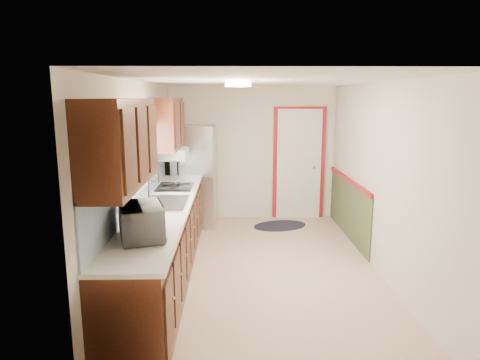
{
  "coord_description": "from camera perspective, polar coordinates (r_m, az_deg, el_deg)",
  "views": [
    {
      "loc": [
        -0.38,
        -5.24,
        2.21
      ],
      "look_at": [
        -0.27,
        0.21,
        1.15
      ],
      "focal_mm": 32.0,
      "sensor_mm": 36.0,
      "label": 1
    }
  ],
  "objects": [
    {
      "name": "microwave",
      "position": [
        4.0,
        -12.98,
        -4.96
      ],
      "size": [
        0.46,
        0.63,
        0.38
      ],
      "primitive_type": "imported",
      "rotation": [
        0.0,
        0.0,
        1.87
      ],
      "color": "white",
      "rests_on": "kitchen_run"
    },
    {
      "name": "cooktop",
      "position": [
        6.18,
        -8.66,
        -0.89
      ],
      "size": [
        0.5,
        0.59,
        0.02
      ],
      "primitive_type": "cube",
      "color": "black",
      "rests_on": "kitchen_run"
    },
    {
      "name": "kitchen_run",
      "position": [
        5.22,
        -10.58,
        -4.76
      ],
      "size": [
        0.63,
        4.0,
        2.2
      ],
      "color": "#38180C",
      "rests_on": "ground"
    },
    {
      "name": "back_wall_trim",
      "position": [
        7.69,
        9.16,
        0.99
      ],
      "size": [
        1.12,
        2.3,
        2.08
      ],
      "color": "maroon",
      "rests_on": "ground"
    },
    {
      "name": "ceiling_fixture",
      "position": [
        5.05,
        -0.24,
        12.71
      ],
      "size": [
        0.3,
        0.3,
        0.06
      ],
      "primitive_type": "cylinder",
      "color": "#FFD88C",
      "rests_on": "room_shell"
    },
    {
      "name": "room_shell",
      "position": [
        5.35,
        2.95,
        0.11
      ],
      "size": [
        3.2,
        5.2,
        2.52
      ],
      "color": "tan",
      "rests_on": "ground"
    },
    {
      "name": "rug",
      "position": [
        7.52,
        5.33,
        -6.07
      ],
      "size": [
        1.08,
        0.86,
        0.01
      ],
      "primitive_type": "ellipsoid",
      "rotation": [
        0.0,
        0.0,
        0.3
      ],
      "color": "black",
      "rests_on": "ground"
    },
    {
      "name": "refrigerator",
      "position": [
        7.44,
        -6.06,
        0.57
      ],
      "size": [
        0.75,
        0.74,
        1.74
      ],
      "rotation": [
        0.0,
        0.0,
        -0.04
      ],
      "color": "#B7B7BC",
      "rests_on": "ground"
    }
  ]
}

